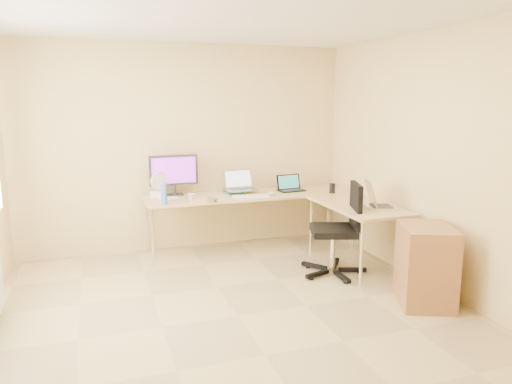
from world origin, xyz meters
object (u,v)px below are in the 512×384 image
object	(u,v)px
monitor	(174,175)
laptop_center	(241,180)
water_bottle	(164,194)
laptop_return	(381,197)
keyboard	(251,196)
mug	(191,197)
desk_main	(250,222)
desk_return	(357,235)
desk_fan	(159,185)
laptop_black	(291,183)
office_chair	(333,230)
cabinet	(425,267)

from	to	relation	value
monitor	laptop_center	size ratio (longest dim) A/B	1.55
water_bottle	laptop_return	size ratio (longest dim) A/B	0.67
laptop_center	keyboard	xyz separation A→B (m)	(0.04, -0.27, -0.16)
keyboard	mug	size ratio (longest dim) A/B	4.98
laptop_return	water_bottle	bearing A→B (deg)	85.29
desk_main	laptop_return	world-z (taller)	laptop_return
desk_return	desk_fan	xyz separation A→B (m)	(-2.09, 1.20, 0.50)
water_bottle	desk_fan	world-z (taller)	desk_fan
laptop_center	desk_main	bearing A→B (deg)	-41.42
laptop_center	desk_fan	world-z (taller)	laptop_center
desk_main	laptop_black	xyz separation A→B (m)	(0.57, 0.01, 0.47)
office_chair	desk_fan	bearing A→B (deg)	159.92
desk_return	office_chair	xyz separation A→B (m)	(-0.39, -0.15, 0.13)
laptop_black	cabinet	distance (m)	2.27
desk_fan	laptop_return	distance (m)	2.66
laptop_center	mug	size ratio (longest dim) A/B	4.41
desk_main	monitor	world-z (taller)	monitor
desk_main	keyboard	size ratio (longest dim) A/B	6.07
desk_fan	laptop_center	bearing A→B (deg)	-30.14
monitor	desk_fan	distance (m)	0.22
monitor	cabinet	size ratio (longest dim) A/B	0.76
cabinet	desk_fan	bearing A→B (deg)	155.08
monitor	keyboard	distance (m)	0.99
desk_return	cabinet	xyz separation A→B (m)	(0.05, -1.16, -0.01)
water_bottle	laptop_black	bearing A→B (deg)	10.28
laptop_return	cabinet	size ratio (longest dim) A/B	0.47
laptop_center	laptop_return	distance (m)	1.79
laptop_black	cabinet	xyz separation A→B (m)	(0.45, -2.17, -0.48)
water_bottle	laptop_return	bearing A→B (deg)	-22.58
desk_return	office_chair	world-z (taller)	office_chair
office_chair	cabinet	size ratio (longest dim) A/B	1.30
monitor	laptop_black	bearing A→B (deg)	-5.47
desk_return	mug	distance (m)	1.99
laptop_black	keyboard	bearing A→B (deg)	-167.65
mug	desk_fan	distance (m)	0.50
desk_return	laptop_black	bearing A→B (deg)	111.66
laptop_black	water_bottle	size ratio (longest dim) A/B	1.33
mug	desk_return	bearing A→B (deg)	-25.19
monitor	laptop_center	distance (m)	0.85
desk_main	water_bottle	world-z (taller)	water_bottle
water_bottle	cabinet	distance (m)	2.89
laptop_center	desk_fan	xyz separation A→B (m)	(-1.02, 0.13, -0.03)
monitor	desk_fan	world-z (taller)	monitor
laptop_return	keyboard	bearing A→B (deg)	66.74
desk_fan	desk_return	bearing A→B (deg)	-52.68
monitor	keyboard	xyz separation A→B (m)	(0.87, -0.40, -0.25)
desk_return	keyboard	xyz separation A→B (m)	(-1.03, 0.80, 0.38)
desk_main	laptop_center	xyz separation A→B (m)	(-0.10, 0.07, 0.53)
desk_return	laptop_black	xyz separation A→B (m)	(-0.40, 1.01, 0.47)
cabinet	monitor	bearing A→B (deg)	152.48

